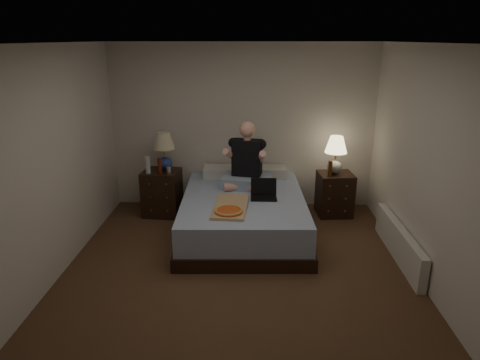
{
  "coord_description": "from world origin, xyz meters",
  "views": [
    {
      "loc": [
        0.15,
        -4.19,
        2.54
      ],
      "look_at": [
        0.0,
        0.9,
        0.85
      ],
      "focal_mm": 32.0,
      "sensor_mm": 36.0,
      "label": 1
    }
  ],
  "objects_px": {
    "laptop": "(264,190)",
    "radiator": "(399,243)",
    "water_bottle": "(148,165)",
    "soda_can": "(169,170)",
    "nightstand_left": "(162,193)",
    "lamp_right": "(335,155)",
    "person": "(246,155)",
    "lamp_left": "(164,151)",
    "beer_bottle_right": "(330,168)",
    "pizza_box": "(229,212)",
    "beer_bottle_left": "(160,166)",
    "nightstand_right": "(335,194)",
    "bed": "(243,214)"
  },
  "relations": [
    {
      "from": "lamp_left",
      "to": "water_bottle",
      "type": "bearing_deg",
      "value": -135.57
    },
    {
      "from": "nightstand_left",
      "to": "soda_can",
      "type": "distance_m",
      "value": 0.44
    },
    {
      "from": "lamp_left",
      "to": "nightstand_right",
      "type": "bearing_deg",
      "value": -0.26
    },
    {
      "from": "laptop",
      "to": "radiator",
      "type": "relative_size",
      "value": 0.21
    },
    {
      "from": "person",
      "to": "soda_can",
      "type": "bearing_deg",
      "value": -174.75
    },
    {
      "from": "beer_bottle_right",
      "to": "person",
      "type": "relative_size",
      "value": 0.25
    },
    {
      "from": "nightstand_left",
      "to": "laptop",
      "type": "relative_size",
      "value": 2.01
    },
    {
      "from": "person",
      "to": "pizza_box",
      "type": "xyz_separation_m",
      "value": [
        -0.19,
        -1.02,
        -0.42
      ]
    },
    {
      "from": "lamp_right",
      "to": "nightstand_left",
      "type": "bearing_deg",
      "value": -178.42
    },
    {
      "from": "bed",
      "to": "laptop",
      "type": "relative_size",
      "value": 6.3
    },
    {
      "from": "beer_bottle_left",
      "to": "laptop",
      "type": "height_order",
      "value": "beer_bottle_left"
    },
    {
      "from": "beer_bottle_right",
      "to": "pizza_box",
      "type": "bearing_deg",
      "value": -139.03
    },
    {
      "from": "water_bottle",
      "to": "beer_bottle_left",
      "type": "relative_size",
      "value": 1.09
    },
    {
      "from": "soda_can",
      "to": "nightstand_left",
      "type": "bearing_deg",
      "value": 137.58
    },
    {
      "from": "water_bottle",
      "to": "radiator",
      "type": "relative_size",
      "value": 0.16
    },
    {
      "from": "lamp_left",
      "to": "laptop",
      "type": "bearing_deg",
      "value": -28.57
    },
    {
      "from": "beer_bottle_right",
      "to": "soda_can",
      "type": "bearing_deg",
      "value": -178.05
    },
    {
      "from": "nightstand_left",
      "to": "radiator",
      "type": "relative_size",
      "value": 0.43
    },
    {
      "from": "person",
      "to": "pizza_box",
      "type": "relative_size",
      "value": 1.22
    },
    {
      "from": "radiator",
      "to": "nightstand_left",
      "type": "bearing_deg",
      "value": 157.63
    },
    {
      "from": "water_bottle",
      "to": "laptop",
      "type": "relative_size",
      "value": 0.74
    },
    {
      "from": "person",
      "to": "water_bottle",
      "type": "bearing_deg",
      "value": -173.6
    },
    {
      "from": "beer_bottle_right",
      "to": "pizza_box",
      "type": "distance_m",
      "value": 1.87
    },
    {
      "from": "person",
      "to": "nightstand_left",
      "type": "bearing_deg",
      "value": -179.87
    },
    {
      "from": "radiator",
      "to": "person",
      "type": "bearing_deg",
      "value": 150.98
    },
    {
      "from": "beer_bottle_left",
      "to": "beer_bottle_right",
      "type": "distance_m",
      "value": 2.46
    },
    {
      "from": "beer_bottle_right",
      "to": "radiator",
      "type": "xyz_separation_m",
      "value": [
        0.65,
        -1.23,
        -0.56
      ]
    },
    {
      "from": "nightstand_right",
      "to": "person",
      "type": "relative_size",
      "value": 0.69
    },
    {
      "from": "nightstand_left",
      "to": "nightstand_right",
      "type": "relative_size",
      "value": 1.06
    },
    {
      "from": "nightstand_right",
      "to": "water_bottle",
      "type": "bearing_deg",
      "value": 178.59
    },
    {
      "from": "radiator",
      "to": "bed",
      "type": "bearing_deg",
      "value": 160.72
    },
    {
      "from": "laptop",
      "to": "radiator",
      "type": "height_order",
      "value": "laptop"
    },
    {
      "from": "nightstand_left",
      "to": "lamp_left",
      "type": "relative_size",
      "value": 1.22
    },
    {
      "from": "lamp_left",
      "to": "pizza_box",
      "type": "bearing_deg",
      "value": -52.8
    },
    {
      "from": "nightstand_left",
      "to": "soda_can",
      "type": "bearing_deg",
      "value": -37.4
    },
    {
      "from": "bed",
      "to": "pizza_box",
      "type": "relative_size",
      "value": 2.82
    },
    {
      "from": "lamp_left",
      "to": "lamp_right",
      "type": "distance_m",
      "value": 2.51
    },
    {
      "from": "soda_can",
      "to": "beer_bottle_left",
      "type": "distance_m",
      "value": 0.14
    },
    {
      "from": "water_bottle",
      "to": "beer_bottle_right",
      "type": "height_order",
      "value": "water_bottle"
    },
    {
      "from": "lamp_right",
      "to": "radiator",
      "type": "height_order",
      "value": "lamp_right"
    },
    {
      "from": "lamp_right",
      "to": "person",
      "type": "xyz_separation_m",
      "value": [
        -1.3,
        -0.32,
        0.08
      ]
    },
    {
      "from": "nightstand_left",
      "to": "beer_bottle_left",
      "type": "bearing_deg",
      "value": -77.32
    },
    {
      "from": "soda_can",
      "to": "radiator",
      "type": "relative_size",
      "value": 0.06
    },
    {
      "from": "laptop",
      "to": "radiator",
      "type": "bearing_deg",
      "value": -19.61
    },
    {
      "from": "lamp_right",
      "to": "bed",
      "type": "bearing_deg",
      "value": -152.35
    },
    {
      "from": "nightstand_right",
      "to": "lamp_right",
      "type": "relative_size",
      "value": 1.15
    },
    {
      "from": "person",
      "to": "laptop",
      "type": "bearing_deg",
      "value": -51.32
    },
    {
      "from": "laptop",
      "to": "bed",
      "type": "bearing_deg",
      "value": 160.7
    },
    {
      "from": "nightstand_right",
      "to": "pizza_box",
      "type": "distance_m",
      "value": 2.03
    },
    {
      "from": "bed",
      "to": "soda_can",
      "type": "xyz_separation_m",
      "value": [
        -1.09,
        0.49,
        0.46
      ]
    }
  ]
}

